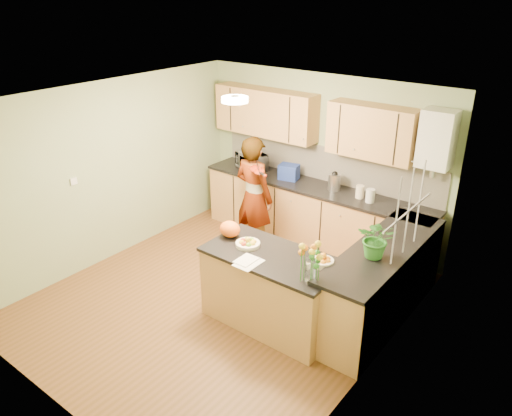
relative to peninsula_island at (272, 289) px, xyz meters
The scene contains 28 objects.
floor 0.88m from the peninsula_island, behind, with size 4.50×4.50×0.00m, color brown.
ceiling 2.19m from the peninsula_island, behind, with size 4.00×4.50×0.02m, color white.
wall_back 2.50m from the peninsula_island, 108.59° to the left, with size 4.00×0.02×2.50m, color gray.
wall_front 2.51m from the peninsula_island, 108.52° to the right, with size 4.00×0.02×2.50m, color gray.
wall_left 2.87m from the peninsula_island, behind, with size 0.02×4.50×2.50m, color gray.
wall_right 1.48m from the peninsula_island, ahead, with size 0.02×4.50×2.50m, color gray.
back_counter 2.05m from the peninsula_island, 108.62° to the left, with size 3.64×0.62×0.94m.
right_counter 1.27m from the peninsula_island, 41.84° to the left, with size 0.62×2.24×0.94m.
splashback 2.44m from the peninsula_island, 106.37° to the left, with size 3.60×0.02×0.52m, color beige.
upper_cabinets 2.67m from the peninsula_island, 114.16° to the left, with size 3.20×0.34×0.70m.
boiler 2.71m from the peninsula_island, 65.63° to the left, with size 0.40×0.30×0.86m.
window_right 1.76m from the peninsula_island, 25.70° to the left, with size 0.01×1.30×1.05m.
light_switch 2.93m from the peninsula_island, 167.56° to the right, with size 0.02×0.09×0.09m, color white.
ceiling_lamp 2.17m from the peninsula_island, 158.64° to the left, with size 0.30×0.30×0.07m.
peninsula_island is the anchor object (origin of this frame).
fruit_dish 0.60m from the peninsula_island, behind, with size 0.28×0.28×0.10m.
orange_bowl 0.76m from the peninsula_island, 15.26° to the left, with size 0.23×0.23×0.14m.
flower_vase 1.00m from the peninsula_island, 16.70° to the right, with size 0.28×0.28×0.51m.
orange_bag 0.85m from the peninsula_island, behind, with size 0.26×0.22×0.19m, color orange.
papers 0.55m from the peninsula_island, 108.49° to the right, with size 0.23×0.31×0.01m, color white.
violinist 1.73m from the peninsula_island, 135.01° to the left, with size 0.64×0.42×1.76m, color tan.
violin 1.68m from the peninsula_island, 135.60° to the left, with size 0.56×0.23×0.11m, color #4C0F04, non-canonical shape.
microwave 2.74m from the peninsula_island, 133.31° to the left, with size 0.48×0.33×0.27m, color white.
blue_box 2.32m from the peninsula_island, 119.82° to the left, with size 0.28×0.21×0.23m, color navy.
kettle 2.11m from the peninsula_island, 100.34° to the left, with size 0.17×0.17×0.32m.
jar_cream 2.03m from the peninsula_island, 88.19° to the left, with size 0.11×0.11×0.18m, color beige.
jar_white 2.00m from the peninsula_island, 82.83° to the left, with size 0.12×0.12×0.18m, color white.
potted_plant 1.32m from the peninsula_island, 31.40° to the left, with size 0.40×0.34×0.44m, color #2F7A28.
Camera 1 is at (3.55, -3.90, 3.63)m, focal length 35.00 mm.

